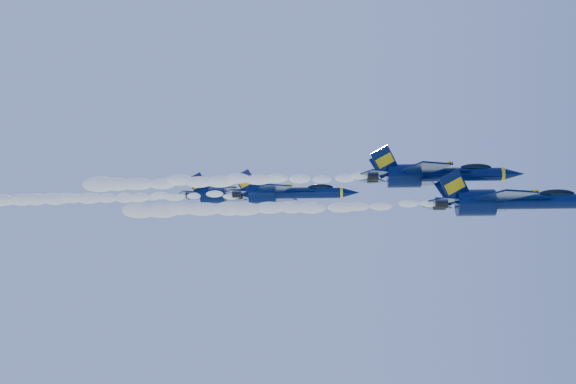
# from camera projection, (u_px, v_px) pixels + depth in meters

# --- Properties ---
(jet_lead) EXTENTS (17.41, 14.28, 6.47)m
(jet_lead) POSITION_uv_depth(u_px,v_px,m) (511.00, 201.00, 63.91)
(jet_lead) COLOR #04103B
(smoke_trail_jet_lead) EXTENTS (31.97, 1.80, 1.62)m
(smoke_trail_jet_lead) POSITION_uv_depth(u_px,v_px,m) (277.00, 208.00, 65.49)
(smoke_trail_jet_lead) COLOR white
(jet_second) EXTENTS (17.04, 13.98, 6.33)m
(jet_second) POSITION_uv_depth(u_px,v_px,m) (435.00, 174.00, 70.39)
(jet_second) COLOR #04103B
(smoke_trail_jet_second) EXTENTS (31.97, 1.76, 1.59)m
(smoke_trail_jet_second) POSITION_uv_depth(u_px,v_px,m) (225.00, 181.00, 71.96)
(smoke_trail_jet_second) COLOR white
(jet_third) EXTENTS (16.06, 13.17, 5.97)m
(jet_third) POSITION_uv_depth(u_px,v_px,m) (288.00, 193.00, 81.28)
(jet_third) COLOR #04103B
(smoke_trail_jet_third) EXTENTS (31.97, 1.66, 1.49)m
(smoke_trail_jet_third) POSITION_uv_depth(u_px,v_px,m) (112.00, 198.00, 82.82)
(smoke_trail_jet_third) COLOR white
(jet_fourth) EXTENTS (16.86, 13.83, 6.27)m
(jet_fourth) POSITION_uv_depth(u_px,v_px,m) (236.00, 194.00, 94.35)
(jet_fourth) COLOR #04103B
(smoke_trail_jet_fourth) EXTENTS (31.97, 1.74, 1.57)m
(smoke_trail_jet_fourth) POSITION_uv_depth(u_px,v_px,m) (82.00, 198.00, 95.91)
(smoke_trail_jet_fourth) COLOR white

